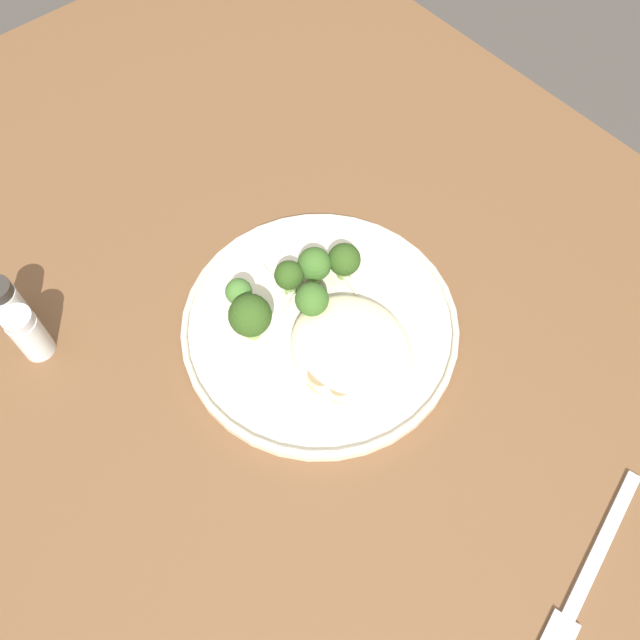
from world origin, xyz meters
The scene contains 23 objects.
ground centered at (0.00, 0.00, 0.00)m, with size 6.00×6.00×0.00m, color #47423D.
wooden_dining_table centered at (0.00, 0.00, 0.66)m, with size 1.40×1.00×0.74m.
dinner_plate centered at (0.04, -0.03, 0.75)m, with size 0.29×0.29×0.02m.
noodle_bed centered at (-0.01, -0.03, 0.76)m, with size 0.13×0.12×0.03m.
seared_scallop_tiny_bay centered at (-0.03, -0.02, 0.76)m, with size 0.03×0.03×0.01m.
seared_scallop_front_small centered at (-0.01, 0.01, 0.76)m, with size 0.04×0.04×0.02m.
seared_scallop_half_hidden centered at (0.03, -0.04, 0.76)m, with size 0.03×0.03×0.01m.
seared_scallop_left_edge centered at (0.00, -0.04, 0.76)m, with size 0.03×0.03×0.01m.
seared_scallop_center_golden centered at (0.01, -0.06, 0.76)m, with size 0.03×0.03×0.02m.
seared_scallop_right_edge centered at (-0.05, -0.05, 0.76)m, with size 0.03×0.03×0.01m.
seared_scallop_large_seared centered at (-0.03, 0.00, 0.76)m, with size 0.03×0.03×0.02m.
broccoli_floret_left_leaning centered at (0.05, -0.03, 0.78)m, with size 0.03×0.03×0.05m.
broccoli_floret_beside_noodles centered at (0.09, -0.04, 0.78)m, with size 0.03×0.03×0.04m.
broccoli_floret_front_edge centered at (0.09, -0.07, 0.78)m, with size 0.04×0.04×0.05m.
broccoli_floret_center_pile centered at (0.11, 0.02, 0.78)m, with size 0.03×0.03×0.04m.
broccoli_floret_right_tilted centered at (0.08, 0.03, 0.79)m, with size 0.04×0.04×0.06m.
broccoli_floret_near_rim centered at (0.07, -0.09, 0.78)m, with size 0.04×0.04×0.05m.
onion_sliver_curled_piece centered at (0.09, -0.04, 0.75)m, with size 0.06×0.01×0.00m, color silver.
onion_sliver_long_sliver centered at (0.06, -0.09, 0.75)m, with size 0.04×0.01×0.00m, color silver.
onion_sliver_short_strip centered at (0.12, -0.03, 0.75)m, with size 0.05×0.01×0.00m, color silver.
dinner_fork centered at (-0.30, -0.06, 0.74)m, with size 0.07×0.18×0.00m.
salt_shaker centered at (0.21, 0.20, 0.77)m, with size 0.03×0.03×0.07m.
pepper_shaker centered at (0.25, 0.20, 0.77)m, with size 0.03×0.03×0.07m.
Camera 1 is at (-0.23, 0.19, 1.36)m, focal length 37.72 mm.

